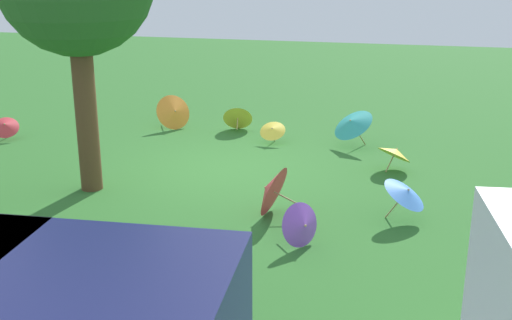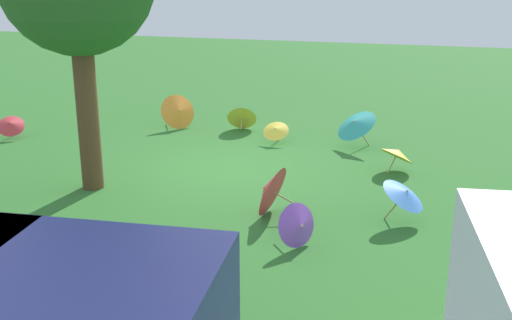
# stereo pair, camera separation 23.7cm
# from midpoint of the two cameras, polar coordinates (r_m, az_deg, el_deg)

# --- Properties ---
(ground) EXTENTS (40.00, 40.00, 0.00)m
(ground) POSITION_cam_midpoint_polar(r_m,az_deg,el_deg) (12.30, -3.81, -0.91)
(ground) COLOR #2D6B28
(parasol_purple_0) EXTENTS (0.64, 0.67, 0.65)m
(parasol_purple_0) POSITION_cam_midpoint_polar(r_m,az_deg,el_deg) (8.99, 3.40, -5.81)
(parasol_purple_0) COLOR tan
(parasol_purple_0) RESTS_ON ground
(parasol_blue_0) EXTENTS (0.82, 0.85, 0.71)m
(parasol_blue_0) POSITION_cam_midpoint_polar(r_m,az_deg,el_deg) (10.00, 12.56, -2.84)
(parasol_blue_0) COLOR tan
(parasol_blue_0) RESTS_ON ground
(parasol_red_0) EXTENTS (0.84, 0.90, 0.85)m
(parasol_red_0) POSITION_cam_midpoint_polar(r_m,az_deg,el_deg) (10.03, 0.55, -2.64)
(parasol_red_0) COLOR tan
(parasol_red_0) RESTS_ON ground
(parasol_yellow_0) EXTENTS (0.77, 0.66, 0.65)m
(parasol_yellow_0) POSITION_cam_midpoint_polar(r_m,az_deg,el_deg) (15.09, -2.08, 3.88)
(parasol_yellow_0) COLOR tan
(parasol_yellow_0) RESTS_ON ground
(parasol_yellow_1) EXTENTS (0.59, 0.54, 0.50)m
(parasol_yellow_1) POSITION_cam_midpoint_polar(r_m,az_deg,el_deg) (13.95, 0.98, 2.71)
(parasol_yellow_1) COLOR tan
(parasol_yellow_1) RESTS_ON ground
(parasol_teal_1) EXTENTS (1.19, 1.19, 0.87)m
(parasol_teal_1) POSITION_cam_midpoint_polar(r_m,az_deg,el_deg) (13.74, 8.04, 3.29)
(parasol_teal_1) COLOR tan
(parasol_teal_1) RESTS_ON ground
(parasol_orange_0) EXTENTS (0.92, 0.93, 0.82)m
(parasol_orange_0) POSITION_cam_midpoint_polar(r_m,az_deg,el_deg) (15.35, -7.74, 4.29)
(parasol_orange_0) COLOR tan
(parasol_orange_0) RESTS_ON ground
(parasol_yellow_3) EXTENTS (0.92, 0.92, 0.59)m
(parasol_yellow_3) POSITION_cam_midpoint_polar(r_m,az_deg,el_deg) (12.40, 11.75, 0.69)
(parasol_yellow_3) COLOR tan
(parasol_yellow_3) RESTS_ON ground
(parasol_purple_2) EXTENTS (0.75, 0.85, 0.69)m
(parasol_purple_2) POSITION_cam_midpoint_polar(r_m,az_deg,el_deg) (10.39, 20.55, -3.35)
(parasol_purple_2) COLOR tan
(parasol_purple_2) RESTS_ON ground
(parasol_red_2) EXTENTS (0.78, 0.76, 0.57)m
(parasol_red_2) POSITION_cam_midpoint_polar(r_m,az_deg,el_deg) (15.29, -21.85, 2.84)
(parasol_red_2) COLOR tan
(parasol_red_2) RESTS_ON ground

